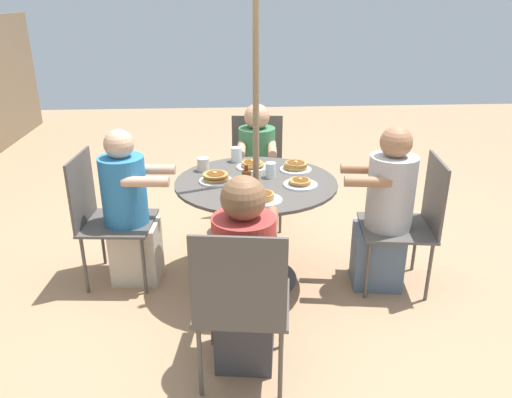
# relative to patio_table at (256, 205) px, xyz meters

# --- Properties ---
(ground_plane) EXTENTS (12.00, 12.00, 0.00)m
(ground_plane) POSITION_rel_patio_table_xyz_m (0.00, 0.00, -0.58)
(ground_plane) COLOR tan
(patio_table) EXTENTS (1.09, 1.09, 0.76)m
(patio_table) POSITION_rel_patio_table_xyz_m (0.00, 0.00, 0.00)
(patio_table) COLOR #4C4742
(patio_table) RESTS_ON ground
(umbrella_pole) EXTENTS (0.04, 0.04, 2.41)m
(umbrella_pole) POSITION_rel_patio_table_xyz_m (0.00, 0.00, 0.62)
(umbrella_pole) COLOR #846B4C
(umbrella_pole) RESTS_ON ground
(patio_chair_north) EXTENTS (0.53, 0.53, 0.93)m
(patio_chair_north) POSITION_rel_patio_table_xyz_m (-0.14, -1.05, -0.06)
(patio_chair_north) COLOR #514C47
(patio_chair_north) RESTS_ON ground
(diner_north) EXTENTS (0.37, 0.50, 1.15)m
(diner_north) POSITION_rel_patio_table_xyz_m (-0.11, -0.87, -0.05)
(diner_north) COLOR slate
(diner_north) RESTS_ON ground
(patio_chair_east) EXTENTS (0.51, 0.51, 0.93)m
(patio_chair_east) POSITION_rel_patio_table_xyz_m (1.06, -0.08, -0.06)
(patio_chair_east) COLOR #514C47
(patio_chair_east) RESTS_ON ground
(diner_east) EXTENTS (0.53, 0.34, 1.10)m
(diner_east) POSITION_rel_patio_table_xyz_m (0.87, -0.06, -0.07)
(diner_east) COLOR gray
(diner_east) RESTS_ON ground
(patio_chair_south) EXTENTS (0.51, 0.51, 0.93)m
(patio_chair_south) POSITION_rel_patio_table_xyz_m (0.08, 1.06, -0.06)
(patio_chair_south) COLOR #514C47
(patio_chair_south) RESTS_ON ground
(diner_south) EXTENTS (0.34, 0.50, 1.11)m
(diner_south) POSITION_rel_patio_table_xyz_m (0.07, 0.87, -0.07)
(diner_south) COLOR beige
(diner_south) RESTS_ON ground
(patio_chair_west) EXTENTS (0.53, 0.53, 0.93)m
(patio_chair_west) POSITION_rel_patio_table_xyz_m (-1.05, 0.14, -0.06)
(patio_chair_west) COLOR #514C47
(patio_chair_west) RESTS_ON ground
(diner_west) EXTENTS (0.55, 0.38, 1.11)m
(diner_west) POSITION_rel_patio_table_xyz_m (-0.87, 0.12, -0.06)
(diner_west) COLOR #3D3D42
(diner_west) RESTS_ON ground
(pancake_plate_a) EXTENTS (0.22, 0.22, 0.06)m
(pancake_plate_a) POSITION_rel_patio_table_xyz_m (0.28, 0.01, 0.20)
(pancake_plate_a) COLOR white
(pancake_plate_a) RESTS_ON patio_table
(pancake_plate_b) EXTENTS (0.22, 0.22, 0.05)m
(pancake_plate_b) POSITION_rel_patio_table_xyz_m (-0.11, -0.28, 0.19)
(pancake_plate_b) COLOR white
(pancake_plate_b) RESTS_ON patio_table
(pancake_plate_c) EXTENTS (0.22, 0.22, 0.07)m
(pancake_plate_c) POSITION_rel_patio_table_xyz_m (0.00, 0.27, 0.20)
(pancake_plate_c) COLOR white
(pancake_plate_c) RESTS_ON patio_table
(pancake_plate_d) EXTENTS (0.22, 0.22, 0.06)m
(pancake_plate_d) POSITION_rel_patio_table_xyz_m (-0.35, -0.02, 0.20)
(pancake_plate_d) COLOR white
(pancake_plate_d) RESTS_ON patio_table
(pancake_plate_e) EXTENTS (0.22, 0.22, 0.07)m
(pancake_plate_e) POSITION_rel_patio_table_xyz_m (0.20, -0.30, 0.20)
(pancake_plate_e) COLOR white
(pancake_plate_e) RESTS_ON patio_table
(syrup_bottle) EXTENTS (0.08, 0.06, 0.14)m
(syrup_bottle) POSITION_rel_patio_table_xyz_m (-0.06, 0.07, 0.23)
(syrup_bottle) COLOR #602D0F
(syrup_bottle) RESTS_ON patio_table
(coffee_cup) EXTENTS (0.09, 0.09, 0.09)m
(coffee_cup) POSITION_rel_patio_table_xyz_m (0.24, 0.36, 0.22)
(coffee_cup) COLOR beige
(coffee_cup) RESTS_ON patio_table
(drinking_glass_a) EXTENTS (0.08, 0.08, 0.11)m
(drinking_glass_a) POSITION_rel_patio_table_xyz_m (0.44, 0.12, 0.23)
(drinking_glass_a) COLOR silver
(drinking_glass_a) RESTS_ON patio_table
(drinking_glass_b) EXTENTS (0.07, 0.07, 0.10)m
(drinking_glass_b) POSITION_rel_patio_table_xyz_m (0.07, -0.10, 0.23)
(drinking_glass_b) COLOR silver
(drinking_glass_b) RESTS_ON patio_table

